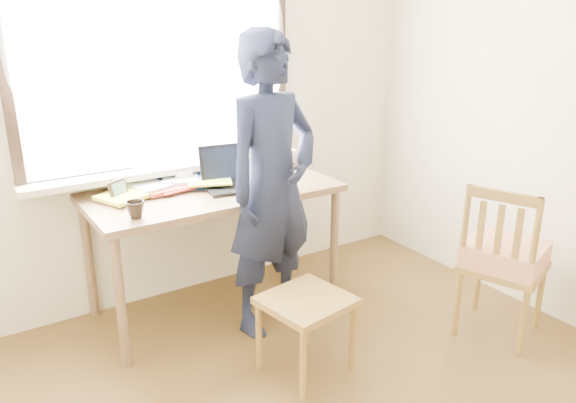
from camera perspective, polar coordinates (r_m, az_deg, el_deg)
room_shell at (r=2.21m, az=8.18°, el=11.82°), size 3.52×4.02×2.61m
desk at (r=3.59m, az=-7.66°, el=-0.00°), size 1.56×0.78×0.84m
laptop at (r=3.58m, az=-5.66°, el=2.47°), size 0.41×0.35×0.26m
mug_white at (r=3.67m, az=-10.54°, el=2.46°), size 0.14×0.14×0.09m
mug_dark at (r=3.13m, az=-15.24°, el=-0.80°), size 0.12×0.12×0.09m
mouse at (r=3.68m, az=-0.81°, el=2.33°), size 0.10×0.07×0.04m
desk_clutter at (r=3.62m, az=-12.65°, el=1.72°), size 0.92×0.52×0.05m
book_a at (r=3.64m, az=-15.89°, el=1.32°), size 0.22×0.27×0.02m
book_b at (r=3.98m, az=-3.64°, el=3.46°), size 0.21×0.28×0.02m
picture_frame at (r=3.46m, az=-16.86°, el=1.04°), size 0.13×0.09×0.11m
work_chair at (r=3.07m, az=1.86°, el=-10.90°), size 0.49×0.48×0.44m
side_chair at (r=3.59m, az=21.08°, el=-5.29°), size 0.56×0.57×0.97m
person at (r=3.33m, az=-1.64°, el=1.52°), size 0.74×0.56×1.82m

